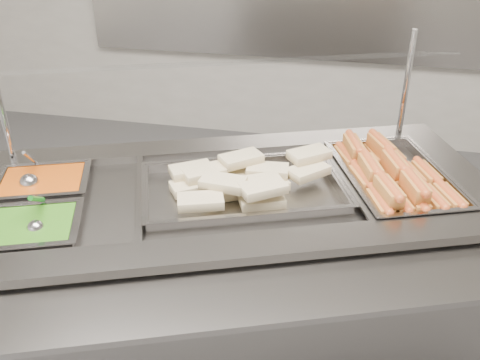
% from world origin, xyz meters
% --- Properties ---
extents(steam_counter, '(1.83, 1.30, 0.80)m').
position_xyz_m(steam_counter, '(-0.04, 0.32, 0.40)').
color(steam_counter, slate).
rests_on(steam_counter, ground).
extents(tray_rail, '(1.58, 0.86, 0.05)m').
position_xyz_m(tray_rail, '(0.12, -0.11, 0.76)').
color(tray_rail, gray).
rests_on(tray_rail, steam_counter).
extents(sneeze_guard, '(1.47, 0.77, 0.39)m').
position_xyz_m(sneeze_guard, '(-0.11, 0.50, 1.13)').
color(sneeze_guard, silver).
rests_on(sneeze_guard, steam_counter).
extents(pan_hotdogs, '(0.46, 0.57, 0.09)m').
position_xyz_m(pan_hotdogs, '(0.48, 0.52, 0.76)').
color(pan_hotdogs, gray).
rests_on(pan_hotdogs, steam_counter).
extents(pan_wraps, '(0.70, 0.55, 0.06)m').
position_xyz_m(pan_wraps, '(0.01, 0.34, 0.78)').
color(pan_wraps, gray).
rests_on(pan_wraps, steam_counter).
extents(pan_beans, '(0.33, 0.30, 0.09)m').
position_xyz_m(pan_beans, '(-0.63, 0.23, 0.77)').
color(pan_beans, gray).
rests_on(pan_beans, steam_counter).
extents(pan_peas, '(0.33, 0.30, 0.09)m').
position_xyz_m(pan_peas, '(-0.53, -0.01, 0.77)').
color(pan_peas, gray).
rests_on(pan_peas, steam_counter).
extents(hotdogs_in_buns, '(0.42, 0.50, 0.10)m').
position_xyz_m(hotdogs_in_buns, '(0.46, 0.51, 0.81)').
color(hotdogs_in_buns, '#AB6824').
rests_on(hotdogs_in_buns, pan_hotdogs).
extents(tortilla_wraps, '(0.52, 0.45, 0.09)m').
position_xyz_m(tortilla_wraps, '(0.02, 0.36, 0.82)').
color(tortilla_wraps, beige).
rests_on(tortilla_wraps, pan_wraps).
extents(ladle, '(0.09, 0.16, 0.14)m').
position_xyz_m(ladle, '(-0.66, 0.21, 0.81)').
color(ladle, '#B2B1B6').
rests_on(ladle, pan_beans).
extents(serving_spoon, '(0.08, 0.15, 0.12)m').
position_xyz_m(serving_spoon, '(-0.51, -0.00, 0.81)').
color(serving_spoon, '#B2B1B6').
rests_on(serving_spoon, pan_peas).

